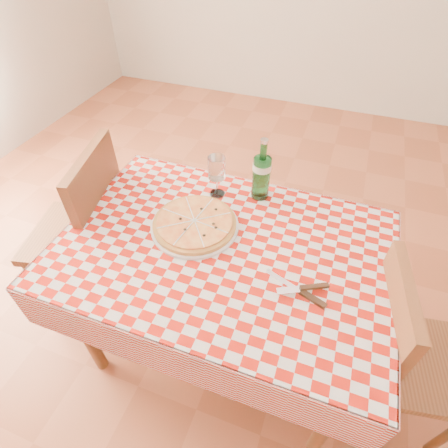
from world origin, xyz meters
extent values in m
plane|color=brown|center=(0.00, 0.00, 0.00)|extent=(6.00, 6.00, 0.00)
cube|color=brown|center=(0.00, 0.00, 0.73)|extent=(1.20, 0.80, 0.04)
cylinder|color=brown|center=(-0.54, -0.34, 0.35)|extent=(0.06, 0.06, 0.71)
cylinder|color=brown|center=(0.54, -0.34, 0.35)|extent=(0.06, 0.06, 0.71)
cylinder|color=brown|center=(-0.54, 0.34, 0.35)|extent=(0.06, 0.06, 0.71)
cylinder|color=brown|center=(0.54, 0.34, 0.35)|extent=(0.06, 0.06, 0.71)
cube|color=#AA140A|center=(0.00, 0.00, 0.75)|extent=(1.30, 0.90, 0.01)
cube|color=brown|center=(0.82, -0.03, 0.43)|extent=(0.46, 0.46, 0.04)
cylinder|color=brown|center=(0.68, -0.23, 0.20)|extent=(0.03, 0.03, 0.41)
cylinder|color=brown|center=(1.01, -0.17, 0.20)|extent=(0.03, 0.03, 0.41)
cylinder|color=brown|center=(0.62, 0.11, 0.20)|extent=(0.03, 0.03, 0.41)
cylinder|color=brown|center=(0.96, 0.16, 0.20)|extent=(0.03, 0.03, 0.41)
cube|color=brown|center=(0.64, -0.06, 0.66)|extent=(0.10, 0.40, 0.43)
cube|color=brown|center=(-0.84, 0.05, 0.47)|extent=(0.53, 0.53, 0.04)
cylinder|color=brown|center=(-0.70, 0.28, 0.23)|extent=(0.04, 0.04, 0.45)
cylinder|color=brown|center=(-1.07, 0.19, 0.23)|extent=(0.04, 0.04, 0.45)
cylinder|color=brown|center=(-0.61, -0.09, 0.23)|extent=(0.04, 0.04, 0.45)
cylinder|color=brown|center=(-0.98, -0.17, 0.23)|extent=(0.04, 0.04, 0.45)
cube|color=brown|center=(-0.65, 0.10, 0.73)|extent=(0.14, 0.44, 0.48)
camera|label=1|loc=(0.32, -0.87, 1.77)|focal=28.00mm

